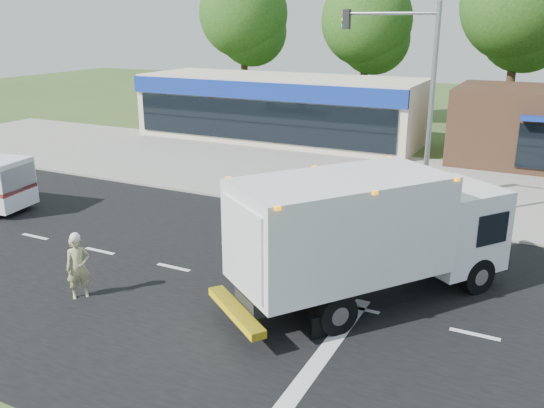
# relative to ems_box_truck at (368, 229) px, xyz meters

# --- Properties ---
(ground) EXTENTS (120.00, 120.00, 0.00)m
(ground) POSITION_rel_ems_box_truck_xyz_m (-3.01, -0.57, -2.09)
(ground) COLOR #385123
(ground) RESTS_ON ground
(road_asphalt) EXTENTS (60.00, 14.00, 0.02)m
(road_asphalt) POSITION_rel_ems_box_truck_xyz_m (-3.01, -0.57, -2.08)
(road_asphalt) COLOR black
(road_asphalt) RESTS_ON ground
(sidewalk) EXTENTS (60.00, 2.40, 0.12)m
(sidewalk) POSITION_rel_ems_box_truck_xyz_m (-3.01, 7.63, -2.03)
(sidewalk) COLOR gray
(sidewalk) RESTS_ON ground
(parking_apron) EXTENTS (60.00, 9.00, 0.02)m
(parking_apron) POSITION_rel_ems_box_truck_xyz_m (-3.01, 13.43, -2.08)
(parking_apron) COLOR gray
(parking_apron) RESTS_ON ground
(lane_markings) EXTENTS (55.20, 7.00, 0.01)m
(lane_markings) POSITION_rel_ems_box_truck_xyz_m (-1.66, -1.92, -2.07)
(lane_markings) COLOR silver
(lane_markings) RESTS_ON road_asphalt
(ems_box_truck) EXTENTS (6.87, 8.07, 3.62)m
(ems_box_truck) POSITION_rel_ems_box_truck_xyz_m (0.00, 0.00, 0.00)
(ems_box_truck) COLOR black
(ems_box_truck) RESTS_ON ground
(emergency_worker) EXTENTS (0.73, 0.79, 1.92)m
(emergency_worker) POSITION_rel_ems_box_truck_xyz_m (-7.14, -3.34, -1.15)
(emergency_worker) COLOR tan
(emergency_worker) RESTS_ON ground
(retail_strip_mall) EXTENTS (18.00, 6.20, 4.00)m
(retail_strip_mall) POSITION_rel_ems_box_truck_xyz_m (-12.01, 19.36, -0.08)
(retail_strip_mall) COLOR beige
(retail_strip_mall) RESTS_ON ground
(traffic_signal_pole) EXTENTS (3.51, 0.25, 8.00)m
(traffic_signal_pole) POSITION_rel_ems_box_truck_xyz_m (-0.66, 7.03, 2.83)
(traffic_signal_pole) COLOR gray
(traffic_signal_pole) RESTS_ON ground
(background_trees) EXTENTS (36.77, 7.39, 12.10)m
(background_trees) POSITION_rel_ems_box_truck_xyz_m (-3.86, 27.60, 5.29)
(background_trees) COLOR #332114
(background_trees) RESTS_ON ground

